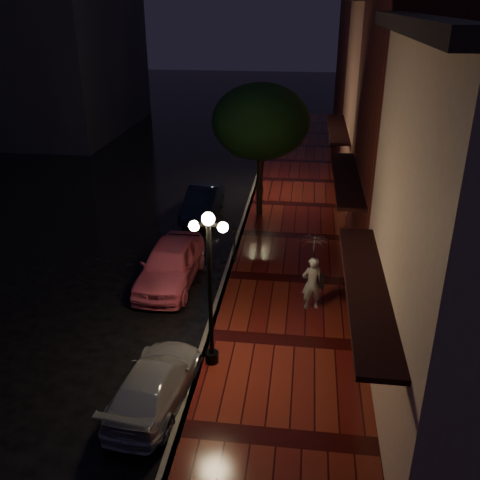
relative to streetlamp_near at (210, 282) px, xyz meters
The scene contains 14 objects.
ground 5.65m from the streetlamp_near, 94.00° to the left, with size 120.00×120.00×0.00m, color black.
sidewalk 5.91m from the streetlamp_near, 69.19° to the left, with size 4.50×60.00×0.15m, color #460E0C.
curb 5.61m from the streetlamp_near, 94.00° to the left, with size 0.25×60.00×0.15m, color #595451.
storefront_mid 10.08m from the streetlamp_near, 46.47° to the left, with size 5.00×8.00×11.00m, color #511914.
storefront_far 16.52m from the streetlamp_near, 66.09° to the left, with size 5.00×8.00×9.00m, color #8C5951.
storefront_extra 25.98m from the streetlamp_near, 75.10° to the left, with size 5.00×12.00×10.00m, color #511914.
streetlamp_near is the anchor object (origin of this frame).
streetlamp_far 14.00m from the streetlamp_near, 90.00° to the left, with size 0.96×0.36×4.31m.
street_tree 11.12m from the streetlamp_near, 88.65° to the left, with size 4.16×4.16×5.80m.
pink_car 5.26m from the streetlamp_near, 116.67° to the left, with size 1.77×4.41×1.50m, color #EE627E.
navy_car 11.34m from the streetlamp_near, 102.06° to the left, with size 1.36×3.91×1.29m, color black.
silver_car 2.79m from the streetlamp_near, 126.22° to the right, with size 1.56×3.84×1.11m, color #9C9CA3.
woman_with_umbrella 4.16m from the streetlamp_near, 50.14° to the left, with size 1.02×1.04×2.46m.
parking_meter 6.18m from the streetlamp_near, 91.92° to the left, with size 0.15×0.12×1.39m.
Camera 1 is at (2.58, -16.57, 9.05)m, focal length 40.00 mm.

